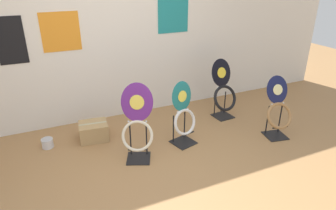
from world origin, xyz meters
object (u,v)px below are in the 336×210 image
at_px(paint_can, 47,143).
at_px(storage_box, 94,131).
at_px(toilet_seat_display_jazz_black, 224,93).
at_px(toilet_seat_display_purple_note, 137,126).
at_px(toilet_seat_display_teal_sax, 184,116).
at_px(toilet_seat_display_navy_moon, 278,109).

xyz_separation_m(paint_can, storage_box, (0.59, -0.03, 0.05)).
xyz_separation_m(toilet_seat_display_jazz_black, storage_box, (-1.98, 0.13, -0.28)).
relative_size(toilet_seat_display_jazz_black, toilet_seat_display_purple_note, 0.96).
xyz_separation_m(toilet_seat_display_purple_note, toilet_seat_display_teal_sax, (0.65, 0.09, -0.04)).
xyz_separation_m(toilet_seat_display_navy_moon, paint_can, (-2.90, 0.96, -0.33)).
bearing_deg(toilet_seat_display_jazz_black, storage_box, 176.32).
height_order(toilet_seat_display_navy_moon, storage_box, toilet_seat_display_navy_moon).
bearing_deg(toilet_seat_display_navy_moon, toilet_seat_display_purple_note, 172.28).
distance_m(toilet_seat_display_purple_note, storage_box, 0.85).
bearing_deg(toilet_seat_display_purple_note, toilet_seat_display_navy_moon, -7.72).
height_order(toilet_seat_display_teal_sax, storage_box, toilet_seat_display_teal_sax).
height_order(toilet_seat_display_jazz_black, paint_can, toilet_seat_display_jazz_black).
xyz_separation_m(toilet_seat_display_navy_moon, storage_box, (-2.31, 0.93, -0.28)).
height_order(toilet_seat_display_navy_moon, paint_can, toilet_seat_display_navy_moon).
height_order(toilet_seat_display_purple_note, storage_box, toilet_seat_display_purple_note).
xyz_separation_m(toilet_seat_display_purple_note, paint_can, (-1.00, 0.70, -0.37)).
xyz_separation_m(toilet_seat_display_jazz_black, paint_can, (-2.58, 0.16, -0.32)).
height_order(toilet_seat_display_jazz_black, toilet_seat_display_navy_moon, toilet_seat_display_jazz_black).
relative_size(toilet_seat_display_navy_moon, toilet_seat_display_purple_note, 0.89).
xyz_separation_m(toilet_seat_display_navy_moon, toilet_seat_display_purple_note, (-1.90, 0.26, 0.03)).
relative_size(toilet_seat_display_purple_note, toilet_seat_display_teal_sax, 1.09).
distance_m(toilet_seat_display_navy_moon, toilet_seat_display_purple_note, 1.92).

